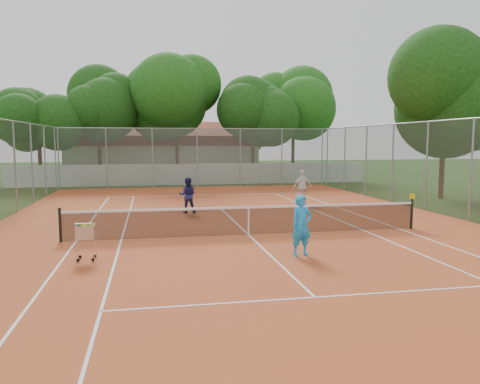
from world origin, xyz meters
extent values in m
plane|color=#17370F|center=(0.00, 0.00, 0.00)|extent=(120.00, 120.00, 0.00)
cube|color=#B04C22|center=(0.00, 0.00, 0.01)|extent=(18.00, 34.00, 0.02)
cube|color=white|center=(0.00, 0.00, 0.02)|extent=(10.98, 23.78, 0.01)
cube|color=black|center=(0.00, 0.00, 0.51)|extent=(11.88, 0.10, 0.98)
cube|color=slate|center=(0.00, 0.00, 2.00)|extent=(18.00, 34.00, 4.00)
cube|color=white|center=(0.00, 19.00, 0.75)|extent=(26.00, 0.30, 1.50)
cube|color=beige|center=(-2.00, 29.00, 2.20)|extent=(16.40, 9.00, 4.40)
cube|color=#11380E|center=(0.00, 22.00, 5.00)|extent=(29.00, 19.00, 10.00)
imported|color=#1C9AEF|center=(0.82, -3.05, 0.85)|extent=(0.67, 0.51, 1.66)
imported|color=navy|center=(-1.60, 5.26, 0.79)|extent=(0.81, 0.66, 1.54)
imported|color=silver|center=(4.18, 6.92, 0.89)|extent=(1.08, 0.61, 1.73)
cube|color=silver|center=(-4.86, -2.47, 0.53)|extent=(0.59, 0.59, 1.03)
camera|label=1|loc=(-3.17, -14.99, 3.12)|focal=35.00mm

